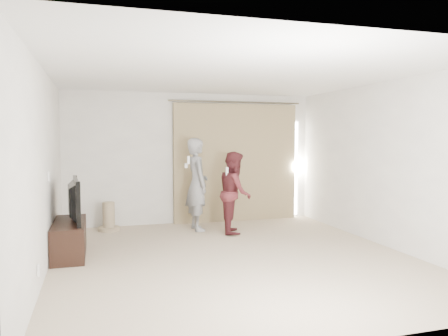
{
  "coord_description": "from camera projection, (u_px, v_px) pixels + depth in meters",
  "views": [
    {
      "loc": [
        -1.88,
        -5.84,
        1.72
      ],
      "look_at": [
        0.2,
        1.2,
        1.2
      ],
      "focal_mm": 35.0,
      "sensor_mm": 36.0,
      "label": 1
    }
  ],
  "objects": [
    {
      "name": "wall_back",
      "position": [
        193.0,
        158.0,
        8.78
      ],
      "size": [
        5.0,
        0.04,
        2.6
      ],
      "primitive_type": "cube",
      "color": "beige",
      "rests_on": "ground"
    },
    {
      "name": "ceiling",
      "position": [
        234.0,
        74.0,
        6.06
      ],
      "size": [
        5.0,
        5.5,
        0.01
      ],
      "primitive_type": "cube",
      "color": "white",
      "rests_on": "wall_back"
    },
    {
      "name": "curtain",
      "position": [
        237.0,
        163.0,
        8.98
      ],
      "size": [
        2.8,
        0.11,
        2.46
      ],
      "color": "tan",
      "rests_on": "ground"
    },
    {
      "name": "person_woman",
      "position": [
        235.0,
        192.0,
        7.84
      ],
      "size": [
        0.72,
        0.83,
        1.47
      ],
      "color": "#571F23",
      "rests_on": "ground"
    },
    {
      "name": "tv",
      "position": [
        68.0,
        200.0,
        6.32
      ],
      "size": [
        0.23,
        1.11,
        0.63
      ],
      "primitive_type": "imported",
      "rotation": [
        0.0,
        0.0,
        1.65
      ],
      "color": "black",
      "rests_on": "tv_console"
    },
    {
      "name": "floor",
      "position": [
        234.0,
        258.0,
        6.24
      ],
      "size": [
        5.5,
        5.5,
        0.0
      ],
      "primitive_type": "plane",
      "color": "tan",
      "rests_on": "ground"
    },
    {
      "name": "person_man",
      "position": [
        197.0,
        184.0,
        8.07
      ],
      "size": [
        0.46,
        0.65,
        1.71
      ],
      "color": "gray",
      "rests_on": "ground"
    },
    {
      "name": "scratching_post",
      "position": [
        109.0,
        219.0,
        8.05
      ],
      "size": [
        0.4,
        0.4,
        0.53
      ],
      "color": "tan",
      "rests_on": "ground"
    },
    {
      "name": "wall_left",
      "position": [
        44.0,
        171.0,
        5.44
      ],
      "size": [
        0.04,
        5.5,
        2.6
      ],
      "color": "beige",
      "rests_on": "ground"
    },
    {
      "name": "tv_console",
      "position": [
        69.0,
        238.0,
        6.36
      ],
      "size": [
        0.44,
        1.29,
        0.49
      ],
      "primitive_type": "cube",
      "color": "black",
      "rests_on": "ground"
    }
  ]
}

